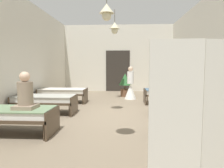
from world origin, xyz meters
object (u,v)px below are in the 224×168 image
(bed_left_row_0, at_px, (11,114))
(bed_right_row_2, at_px, (169,93))
(patient_seated_primary, at_px, (25,95))
(bed_right_row_0, at_px, (210,117))
(potted_plant, at_px, (125,83))
(bed_left_row_2, at_px, (63,92))
(nurse_near_aisle, at_px, (130,87))
(patient_seated_secondary, at_px, (160,82))
(bed_right_row_1, at_px, (183,101))
(bed_left_row_1, at_px, (45,100))

(bed_left_row_0, bearing_deg, bed_right_row_2, 41.87)
(bed_left_row_0, relative_size, patient_seated_primary, 2.38)
(bed_right_row_0, distance_m, bed_right_row_2, 3.80)
(bed_right_row_2, xyz_separation_m, patient_seated_primary, (-3.89, -3.82, 0.43))
(bed_left_row_0, distance_m, potted_plant, 6.18)
(bed_left_row_2, xyz_separation_m, nurse_near_aisle, (2.77, 1.06, 0.09))
(bed_left_row_0, height_order, patient_seated_secondary, patient_seated_secondary)
(bed_left_row_2, height_order, patient_seated_secondary, patient_seated_secondary)
(bed_right_row_0, bearing_deg, patient_seated_primary, -179.77)
(bed_right_row_1, relative_size, patient_seated_secondary, 2.38)
(bed_left_row_1, xyz_separation_m, bed_right_row_2, (4.24, 1.90, 0.00))
(nurse_near_aisle, bearing_deg, potted_plant, -90.87)
(bed_right_row_0, distance_m, potted_plant, 5.89)
(nurse_near_aisle, distance_m, potted_plant, 0.81)
(bed_left_row_0, xyz_separation_m, bed_left_row_2, (0.00, 3.80, 0.00))
(bed_right_row_0, height_order, patient_seated_secondary, patient_seated_secondary)
(patient_seated_secondary, bearing_deg, potted_plant, 126.99)
(bed_right_row_1, xyz_separation_m, bed_right_row_2, (0.00, 1.90, 0.00))
(bed_right_row_2, xyz_separation_m, patient_seated_secondary, (-0.35, 0.03, 0.43))
(bed_right_row_0, bearing_deg, potted_plant, 106.84)
(patient_seated_primary, relative_size, patient_seated_secondary, 1.00)
(bed_right_row_1, bearing_deg, bed_right_row_2, 90.00)
(bed_right_row_1, relative_size, patient_seated_primary, 2.38)
(bed_right_row_0, relative_size, potted_plant, 1.69)
(bed_left_row_2, relative_size, nurse_near_aisle, 1.28)
(bed_right_row_0, bearing_deg, bed_left_row_2, 138.13)
(bed_left_row_0, relative_size, bed_left_row_2, 1.00)
(potted_plant, bearing_deg, bed_left_row_1, -124.22)
(potted_plant, bearing_deg, bed_right_row_1, -65.45)
(bed_left_row_2, distance_m, nurse_near_aisle, 2.97)
(bed_right_row_0, height_order, bed_right_row_2, same)
(bed_right_row_0, relative_size, bed_right_row_1, 1.00)
(patient_seated_primary, bearing_deg, bed_right_row_1, 26.22)
(bed_left_row_0, distance_m, bed_right_row_2, 5.69)
(bed_right_row_2, bearing_deg, patient_seated_secondary, 174.77)
(bed_left_row_2, relative_size, potted_plant, 1.69)
(bed_right_row_0, height_order, patient_seated_primary, patient_seated_primary)
(bed_right_row_2, relative_size, potted_plant, 1.69)
(bed_right_row_1, xyz_separation_m, potted_plant, (-1.70, 3.73, 0.24))
(nurse_near_aisle, bearing_deg, bed_right_row_2, 126.00)
(bed_right_row_2, distance_m, patient_seated_primary, 5.47)
(bed_right_row_1, distance_m, bed_right_row_2, 1.90)
(bed_right_row_2, bearing_deg, nurse_near_aisle, 144.03)
(bed_left_row_1, relative_size, patient_seated_secondary, 2.38)
(bed_right_row_1, height_order, potted_plant, potted_plant)
(bed_right_row_2, distance_m, patient_seated_secondary, 0.56)
(bed_left_row_0, distance_m, bed_left_row_2, 3.80)
(patient_seated_secondary, bearing_deg, bed_right_row_2, -5.23)
(bed_left_row_0, relative_size, bed_right_row_0, 1.00)
(bed_left_row_0, xyz_separation_m, potted_plant, (2.54, 5.63, 0.24))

